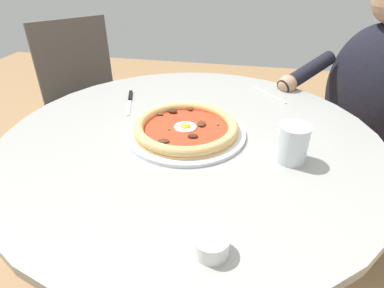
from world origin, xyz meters
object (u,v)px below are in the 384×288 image
Objects in this scene: fork_utensil at (268,94)px; cafe_chair_spare_near at (86,93)px; diner_person at (355,139)px; water_glass at (292,145)px; pizza_on_plate at (186,128)px; ramekin_capers at (211,244)px; dining_table at (191,176)px; cafe_chair_diner at (377,131)px; steak_knife at (130,99)px.

cafe_chair_spare_near is (-0.33, -0.92, -0.20)m from fork_utensil.
water_glass is at bearing -30.58° from diner_person.
ramekin_capers is (0.40, 0.13, 0.00)m from pizza_on_plate.
dining_table is 11.20× the size of water_glass.
fork_utensil is at bearing -63.81° from cafe_chair_diner.
cafe_chair_spare_near is (-1.06, -0.82, -0.22)m from ramekin_capers.
steak_knife is at bearing -68.41° from cafe_chair_diner.
diner_person is (-0.16, 0.39, -0.23)m from fork_utensil.
dining_table is 0.36m from steak_knife.
cafe_chair_spare_near reaches higher than pizza_on_plate.
ramekin_capers is (0.32, -0.15, -0.02)m from water_glass.
pizza_on_plate is 0.96m from cafe_chair_diner.
water_glass is at bearing 6.92° from fork_utensil.
ramekin_capers is 1.36m from cafe_chair_spare_near.
water_glass is (0.08, 0.28, 0.03)m from pizza_on_plate.
cafe_chair_spare_near is at bearing -136.34° from steak_knife.
diner_person is at bearing 112.28° from fork_utensil.
ramekin_capers is at bearing -31.27° from cafe_chair_diner.
diner_person is 0.13m from cafe_chair_diner.
water_glass is 0.84m from cafe_chair_diner.
diner_person is at bearing 129.36° from dining_table.
cafe_chair_diner is (-0.66, 0.44, -0.27)m from water_glass.
water_glass is at bearing 52.67° from cafe_chair_spare_near.
dining_table is 7.40× the size of fork_utensil.
diner_person is at bearing 128.55° from pizza_on_plate.
fork_utensil is at bearing -173.08° from water_glass.
dining_table is 0.45m from ramekin_capers.
pizza_on_plate is 2.35× the size of fork_utensil.
water_glass is at bearing 74.27° from dining_table.
water_glass is 0.59m from steak_knife.
dining_table is 0.92m from cafe_chair_diner.
ramekin_capers is at bearing 37.68° from cafe_chair_spare_near.
cafe_chair_spare_near reaches higher than water_glass.
cafe_chair_diner is 0.92× the size of cafe_chair_spare_near.
cafe_chair_spare_near reaches higher than cafe_chair_diner.
dining_table is at bearing -163.55° from ramekin_capers.
cafe_chair_diner is (-0.98, 0.59, -0.25)m from ramekin_capers.
cafe_chair_diner is at bearing 145.95° from water_glass.
dining_table is 0.17m from pizza_on_plate.
cafe_chair_spare_near is (-0.47, -0.45, -0.20)m from steak_knife.
fork_utensil is (-0.14, 0.48, -0.00)m from steak_knife.
cafe_chair_spare_near is (-0.08, -1.42, 0.03)m from cafe_chair_diner.
ramekin_capers reaches higher than dining_table.
steak_knife is 0.23× the size of cafe_chair_diner.
cafe_chair_diner is at bearing 116.19° from fork_utensil.
fork_utensil is 0.16× the size of cafe_chair_spare_near.
diner_person is (-0.90, 0.49, -0.25)m from ramekin_capers.
cafe_chair_diner is (-0.58, 0.73, -0.25)m from pizza_on_plate.
fork_utensil is 0.48m from diner_person.
diner_person reaches higher than cafe_chair_diner.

